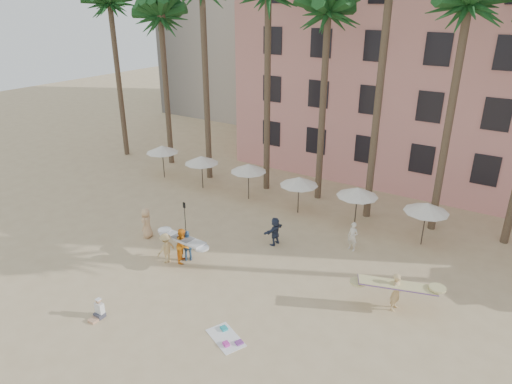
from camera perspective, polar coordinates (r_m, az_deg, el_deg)
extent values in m
plane|color=#D1B789|center=(21.15, -8.95, -15.55)|extent=(120.00, 120.00, 0.00)
cube|color=pink|center=(38.59, 26.60, 13.07)|extent=(35.00, 14.00, 16.00)
cylinder|color=brown|center=(42.02, -16.77, 13.02)|extent=(0.44, 0.44, 13.00)
cylinder|color=brown|center=(38.85, -11.15, 12.04)|extent=(0.44, 0.44, 12.00)
cylinder|color=brown|center=(34.67, -6.26, 12.73)|extent=(0.44, 0.44, 14.00)
cylinder|color=brown|center=(32.27, 1.41, 11.65)|extent=(0.44, 0.44, 13.50)
cylinder|color=brown|center=(30.97, 8.31, 9.99)|extent=(0.44, 0.44, 12.50)
cylinder|color=brown|center=(28.43, 14.97, 10.37)|extent=(0.44, 0.44, 14.50)
cylinder|color=brown|center=(28.14, 22.90, 7.64)|extent=(0.44, 0.44, 13.00)
cylinder|color=#332B23|center=(36.62, -11.51, 3.64)|extent=(0.07, 0.07, 2.50)
cone|color=white|center=(36.28, -11.65, 5.28)|extent=(2.50, 2.50, 0.55)
cylinder|color=#332B23|center=(34.02, -6.74, 2.36)|extent=(0.07, 0.07, 2.40)
cone|color=white|center=(33.66, -6.83, 4.03)|extent=(2.50, 2.50, 0.55)
cylinder|color=#332B23|center=(31.90, -0.94, 1.20)|extent=(0.07, 0.07, 2.50)
cone|color=white|center=(31.51, -0.95, 3.05)|extent=(2.50, 2.50, 0.55)
cylinder|color=#332B23|center=(29.96, 5.32, -0.50)|extent=(0.07, 0.07, 2.40)
cone|color=white|center=(29.56, 5.40, 1.37)|extent=(2.50, 2.50, 0.55)
cylinder|color=#332B23|center=(28.39, 12.38, -2.12)|extent=(0.07, 0.07, 2.60)
cone|color=white|center=(27.93, 12.58, 0.02)|extent=(2.50, 2.50, 0.55)
cylinder|color=#332B23|center=(27.65, 20.25, -3.89)|extent=(0.07, 0.07, 2.50)
cone|color=white|center=(27.20, 20.57, -1.82)|extent=(2.50, 2.50, 0.55)
cube|color=white|center=(20.06, -3.81, -17.73)|extent=(2.05, 1.65, 0.02)
cube|color=teal|center=(20.43, -4.02, -16.63)|extent=(0.38, 0.35, 0.10)
cube|color=#CD39AA|center=(19.68, -3.75, -18.42)|extent=(0.35, 0.32, 0.12)
cube|color=#803B8F|center=(19.74, -2.11, -18.29)|extent=(0.36, 0.38, 0.08)
imported|color=#D8B479|center=(21.95, 17.14, -11.85)|extent=(0.52, 0.72, 1.84)
cube|color=#D6CB85|center=(21.74, 17.25, -11.05)|extent=(3.44, 2.13, 0.40)
imported|color=orange|center=(24.82, -9.12, -6.57)|extent=(1.05, 1.15, 1.93)
cube|color=silver|center=(24.63, -9.17, -5.79)|extent=(3.04, 1.14, 0.31)
imported|color=#E1B17F|center=(27.68, -13.51, -3.78)|extent=(0.87, 1.05, 1.84)
imported|color=#2F3953|center=(26.19, 2.39, -4.91)|extent=(0.70, 1.61, 1.68)
imported|color=teal|center=(24.88, -8.49, -6.66)|extent=(1.04, 1.03, 1.76)
imported|color=tan|center=(24.95, -11.19, -6.88)|extent=(0.77, 1.16, 1.68)
imported|color=silver|center=(26.15, 12.00, -5.47)|extent=(0.70, 0.54, 1.69)
cylinder|color=black|center=(27.22, -8.85, -3.55)|extent=(0.04, 0.04, 2.10)
cube|color=black|center=(26.80, -8.97, -1.63)|extent=(0.18, 0.03, 0.35)
cube|color=#3F3F4C|center=(22.14, -18.95, -14.33)|extent=(0.41, 0.39, 0.22)
cube|color=tan|center=(22.03, -19.59, -14.83)|extent=(0.37, 0.41, 0.11)
cube|color=white|center=(21.96, -18.97, -13.55)|extent=(0.40, 0.24, 0.51)
sphere|color=tan|center=(21.75, -19.10, -12.76)|extent=(0.22, 0.22, 0.22)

